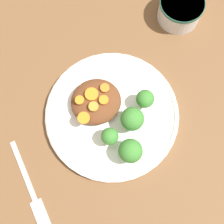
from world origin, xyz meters
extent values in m
plane|color=brown|center=(0.00, 0.00, 0.00)|extent=(4.00, 4.00, 0.00)
cylinder|color=white|center=(0.00, 0.00, 0.01)|extent=(0.28, 0.28, 0.02)
torus|color=white|center=(0.00, 0.00, 0.02)|extent=(0.28, 0.28, 0.01)
cylinder|color=silver|center=(-0.18, 0.22, 0.03)|extent=(0.10, 0.10, 0.06)
cylinder|color=#235B47|center=(-0.18, 0.22, 0.05)|extent=(0.10, 0.10, 0.01)
cylinder|color=white|center=(-0.18, 0.22, 0.05)|extent=(0.08, 0.08, 0.01)
ellipsoid|color=brown|center=(-0.03, -0.02, 0.03)|extent=(0.10, 0.10, 0.03)
cylinder|color=#7FA85B|center=(0.09, 0.01, 0.03)|extent=(0.01, 0.01, 0.02)
sphere|color=#3D8433|center=(0.09, 0.01, 0.06)|extent=(0.05, 0.05, 0.05)
cylinder|color=#7FA85B|center=(0.00, 0.07, 0.03)|extent=(0.02, 0.02, 0.03)
sphere|color=#3D8433|center=(0.00, 0.07, 0.05)|extent=(0.04, 0.04, 0.04)
cylinder|color=#7FA85B|center=(0.03, 0.03, 0.03)|extent=(0.01, 0.01, 0.02)
sphere|color=#3D8433|center=(0.03, 0.03, 0.06)|extent=(0.05, 0.05, 0.05)
cylinder|color=#7FA85B|center=(0.05, -0.02, 0.03)|extent=(0.01, 0.01, 0.02)
sphere|color=#3D8433|center=(0.05, -0.02, 0.05)|extent=(0.03, 0.03, 0.03)
cylinder|color=orange|center=(-0.04, -0.03, 0.05)|extent=(0.03, 0.03, 0.00)
cylinder|color=orange|center=(-0.05, 0.00, 0.06)|extent=(0.02, 0.02, 0.01)
cylinder|color=orange|center=(-0.04, -0.06, 0.05)|extent=(0.02, 0.02, 0.00)
cylinder|color=orange|center=(-0.02, -0.03, 0.06)|extent=(0.02, 0.02, 0.01)
cylinder|color=orange|center=(-0.02, -0.01, 0.06)|extent=(0.02, 0.02, 0.01)
cylinder|color=orange|center=(0.00, -0.06, 0.05)|extent=(0.02, 0.02, 0.00)
cube|color=silver|center=(0.05, -0.21, 0.00)|extent=(0.13, 0.03, 0.01)
cube|color=silver|center=(0.15, -0.20, 0.00)|extent=(0.06, 0.03, 0.01)
camera|label=1|loc=(0.16, -0.05, 0.65)|focal=50.00mm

